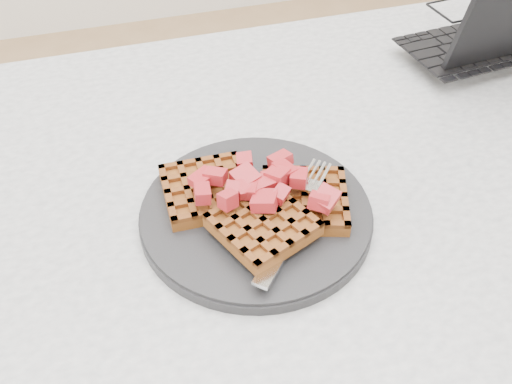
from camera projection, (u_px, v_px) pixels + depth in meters
table at (300, 263)px, 0.72m from camera, size 1.20×0.80×0.75m
plate at (256, 214)px, 0.61m from camera, size 0.25×0.25×0.02m
waffles at (257, 203)px, 0.59m from camera, size 0.20×0.18×0.03m
strawberry_pile at (256, 182)px, 0.58m from camera, size 0.15×0.15×0.02m
fork at (298, 219)px, 0.58m from camera, size 0.14×0.15×0.02m
laptop at (500, 23)px, 0.86m from camera, size 0.35×0.27×0.22m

